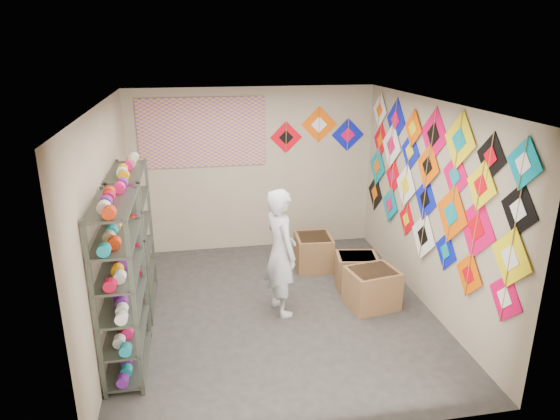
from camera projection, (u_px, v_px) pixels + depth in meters
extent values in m
plane|color=#302D2A|center=(277.00, 311.00, 6.58)|extent=(4.50, 4.50, 0.00)
plane|color=tan|center=(253.00, 170.00, 8.24)|extent=(4.00, 0.00, 4.00)
plane|color=tan|center=(324.00, 304.00, 4.05)|extent=(4.00, 0.00, 4.00)
plane|color=tan|center=(107.00, 224.00, 5.81)|extent=(0.00, 4.50, 4.50)
plane|color=tan|center=(428.00, 205.00, 6.48)|extent=(0.00, 4.50, 4.50)
plane|color=slate|center=(276.00, 103.00, 5.71)|extent=(4.50, 4.50, 0.00)
cube|color=#4C5147|center=(122.00, 287.00, 5.18)|extent=(0.40, 1.10, 1.90)
cube|color=#4C5147|center=(134.00, 240.00, 6.39)|extent=(0.40, 1.10, 1.90)
cylinder|color=#FF1367|center=(115.00, 302.00, 4.70)|extent=(0.12, 0.10, 0.12)
cylinder|color=red|center=(117.00, 292.00, 4.88)|extent=(0.12, 0.10, 0.12)
cylinder|color=#FB9F07|center=(120.00, 283.00, 5.06)|extent=(0.12, 0.10, 0.12)
cylinder|color=white|center=(122.00, 275.00, 5.24)|extent=(0.12, 0.10, 0.12)
cylinder|color=red|center=(124.00, 267.00, 5.42)|extent=(0.12, 0.10, 0.12)
cylinder|color=#671F8D|center=(126.00, 260.00, 5.60)|extent=(0.12, 0.10, 0.12)
cylinder|color=tan|center=(129.00, 248.00, 5.91)|extent=(0.12, 0.10, 0.12)
cylinder|color=teal|center=(131.00, 242.00, 6.09)|extent=(0.12, 0.10, 0.12)
cylinder|color=#FF1367|center=(132.00, 236.00, 6.27)|extent=(0.12, 0.10, 0.12)
cylinder|color=red|center=(134.00, 231.00, 6.45)|extent=(0.12, 0.10, 0.12)
cylinder|color=#FB9F07|center=(135.00, 226.00, 6.63)|extent=(0.12, 0.10, 0.12)
cylinder|color=white|center=(137.00, 221.00, 6.81)|extent=(0.12, 0.10, 0.12)
cube|color=#EA044A|center=(505.00, 298.00, 4.93)|extent=(0.02, 0.54, 0.54)
cube|color=#FF5B00|center=(469.00, 275.00, 5.54)|extent=(0.02, 0.53, 0.53)
cube|color=#0815BE|center=(446.00, 251.00, 6.05)|extent=(0.01, 0.51, 0.51)
cube|color=white|center=(423.00, 236.00, 6.59)|extent=(0.04, 0.67, 0.67)
cube|color=#EE0010|center=(407.00, 219.00, 7.12)|extent=(0.02, 0.50, 0.50)
cube|color=#008AA6|center=(390.00, 205.00, 7.66)|extent=(0.03, 0.56, 0.56)
cube|color=black|center=(375.00, 193.00, 8.30)|extent=(0.01, 0.62, 0.62)
cube|color=yellow|center=(511.00, 258.00, 4.77)|extent=(0.01, 0.63, 0.63)
cube|color=#EA044A|center=(477.00, 228.00, 5.36)|extent=(0.04, 0.71, 0.71)
cube|color=#FF5B00|center=(452.00, 214.00, 5.83)|extent=(0.03, 0.71, 0.71)
cube|color=#0815BE|center=(425.00, 199.00, 6.51)|extent=(0.03, 0.60, 0.60)
cube|color=white|center=(406.00, 185.00, 7.05)|extent=(0.04, 0.63, 0.63)
cube|color=#EE0010|center=(393.00, 176.00, 7.51)|extent=(0.01, 0.55, 0.55)
cube|color=#008AA6|center=(377.00, 166.00, 8.09)|extent=(0.01, 0.63, 0.63)
cube|color=black|center=(519.00, 210.00, 4.64)|extent=(0.02, 0.56, 0.56)
cube|color=yellow|center=(481.00, 186.00, 5.20)|extent=(0.03, 0.56, 0.56)
cube|color=#EA044A|center=(455.00, 176.00, 5.73)|extent=(0.01, 0.58, 0.58)
cube|color=#FF5B00|center=(428.00, 166.00, 6.35)|extent=(0.04, 0.60, 0.60)
cube|color=#0815BE|center=(410.00, 151.00, 6.88)|extent=(0.02, 0.58, 0.58)
cube|color=white|center=(391.00, 146.00, 7.47)|extent=(0.03, 0.69, 0.69)
cube|color=#EE0010|center=(381.00, 140.00, 7.93)|extent=(0.03, 0.57, 0.57)
cube|color=#008AA6|center=(524.00, 163.00, 4.50)|extent=(0.02, 0.51, 0.51)
cube|color=black|center=(491.00, 157.00, 5.02)|extent=(0.02, 0.52, 0.52)
cube|color=yellow|center=(460.00, 140.00, 5.56)|extent=(0.03, 0.67, 0.67)
cube|color=#EA044A|center=(434.00, 135.00, 6.18)|extent=(0.03, 0.71, 0.71)
cube|color=#FF5B00|center=(413.00, 128.00, 6.71)|extent=(0.01, 0.52, 0.52)
cube|color=#0815BE|center=(396.00, 120.00, 7.30)|extent=(0.03, 0.67, 0.67)
cube|color=white|center=(380.00, 110.00, 7.84)|extent=(0.02, 0.56, 0.56)
cube|color=#EE0010|center=(286.00, 137.00, 8.15)|extent=(0.53, 0.02, 0.53)
cube|color=#FF5B00|center=(319.00, 125.00, 8.18)|extent=(0.60, 0.02, 0.60)
cube|color=#0815BE|center=(348.00, 135.00, 8.32)|extent=(0.56, 0.02, 0.56)
cube|color=#834699|center=(202.00, 133.00, 7.88)|extent=(2.00, 0.01, 1.10)
imported|color=silver|center=(281.00, 252.00, 6.32)|extent=(0.81, 0.70, 1.67)
cube|color=#8C5D3D|center=(372.00, 288.00, 6.62)|extent=(0.71, 0.63, 0.53)
cube|color=#8C5D3D|center=(356.00, 271.00, 7.19)|extent=(0.64, 0.56, 0.47)
cube|color=#8C5D3D|center=(313.00, 252.00, 7.77)|extent=(0.58, 0.63, 0.52)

